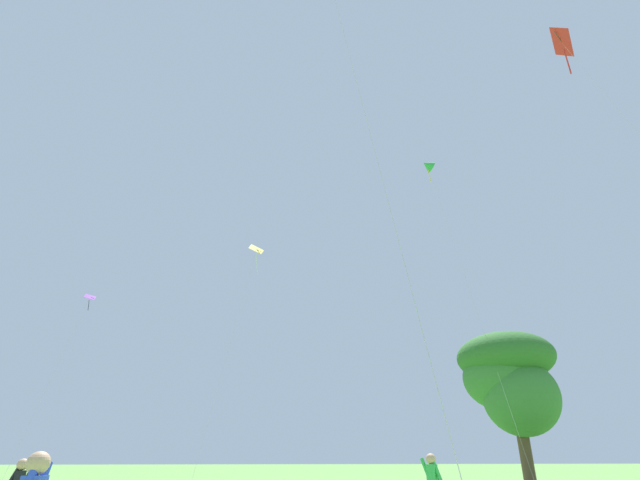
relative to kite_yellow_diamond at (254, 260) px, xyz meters
name	(u,v)px	position (x,y,z in m)	size (l,w,h in m)	color
kite_yellow_diamond	(254,260)	(0.00, 0.00, 0.00)	(4.69, 6.47, 22.14)	yellow
kite_purple_streamer	(84,309)	(-15.12, 0.07, -6.00)	(1.40, 7.60, 15.86)	purple
kite_red_high	(568,52)	(20.47, -23.67, 8.00)	(2.66, 9.37, 30.36)	red
kite_green_small	(428,166)	(16.17, -8.22, 8.00)	(1.49, 10.94, 28.95)	green
tree_left_oak	(509,376)	(17.57, -14.15, -13.22)	(6.71, 6.71, 10.01)	brown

